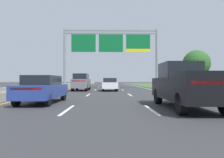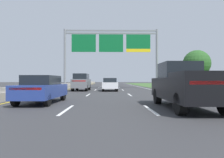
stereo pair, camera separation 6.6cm
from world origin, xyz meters
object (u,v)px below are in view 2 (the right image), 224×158
object	(u,v)px
overhead_sign_gantry	(111,46)
car_white_centre_lane_sedan	(110,84)
car_darkgreen_centre_lane_sedan	(110,82)
car_blue_left_lane_sedan	(42,89)
car_grey_left_lane_suv	(82,82)
roadside_tree_mid	(197,64)
pickup_truck_black	(184,85)

from	to	relation	value
overhead_sign_gantry	car_white_centre_lane_sedan	distance (m)	9.28
car_darkgreen_centre_lane_sedan	car_blue_left_lane_sedan	bearing A→B (deg)	175.39
car_grey_left_lane_suv	car_white_centre_lane_sedan	bearing A→B (deg)	-98.58
car_darkgreen_centre_lane_sedan	car_blue_left_lane_sedan	size ratio (longest dim) A/B	1.00
overhead_sign_gantry	car_darkgreen_centre_lane_sedan	bearing A→B (deg)	90.70
car_grey_left_lane_suv	car_blue_left_lane_sedan	bearing A→B (deg)	178.71
car_darkgreen_centre_lane_sedan	car_white_centre_lane_sedan	world-z (taller)	same
overhead_sign_gantry	car_blue_left_lane_sedan	bearing A→B (deg)	-101.51
car_darkgreen_centre_lane_sedan	roadside_tree_mid	xyz separation A→B (m)	(14.09, -16.49, 3.20)
pickup_truck_black	car_blue_left_lane_sedan	size ratio (longest dim) A/B	1.22
pickup_truck_black	roadside_tree_mid	distance (m)	25.27
pickup_truck_black	roadside_tree_mid	size ratio (longest dim) A/B	0.88
car_white_centre_lane_sedan	roadside_tree_mid	distance (m)	16.31
pickup_truck_black	overhead_sign_gantry	bearing A→B (deg)	8.91
pickup_truck_black	car_darkgreen_centre_lane_sedan	size ratio (longest dim) A/B	1.22
car_white_centre_lane_sedan	overhead_sign_gantry	bearing A→B (deg)	-2.99
car_darkgreen_centre_lane_sedan	roadside_tree_mid	bearing A→B (deg)	-138.08
pickup_truck_black	roadside_tree_mid	xyz separation A→B (m)	(10.65, 22.73, 2.94)
pickup_truck_black	car_darkgreen_centre_lane_sedan	xyz separation A→B (m)	(-3.45, 39.22, -0.26)
car_white_centre_lane_sedan	car_blue_left_lane_sedan	xyz separation A→B (m)	(-3.88, -13.03, 0.00)
pickup_truck_black	roadside_tree_mid	bearing A→B (deg)	-24.45
car_white_centre_lane_sedan	car_blue_left_lane_sedan	world-z (taller)	same
overhead_sign_gantry	car_grey_left_lane_suv	world-z (taller)	overhead_sign_gantry
overhead_sign_gantry	pickup_truck_black	xyz separation A→B (m)	(3.24, -22.34, -5.67)
overhead_sign_gantry	car_white_centre_lane_sedan	world-z (taller)	overhead_sign_gantry
pickup_truck_black	car_blue_left_lane_sedan	xyz separation A→B (m)	(-7.35, 2.18, -0.26)
overhead_sign_gantry	car_blue_left_lane_sedan	size ratio (longest dim) A/B	3.39
car_grey_left_lane_suv	car_white_centre_lane_sedan	distance (m)	3.59
car_white_centre_lane_sedan	roadside_tree_mid	xyz separation A→B (m)	(14.11, 7.52, 3.20)
overhead_sign_gantry	car_grey_left_lane_suv	distance (m)	9.46
car_grey_left_lane_suv	roadside_tree_mid	xyz separation A→B (m)	(17.65, 6.97, 2.92)
car_darkgreen_centre_lane_sedan	car_white_centre_lane_sedan	size ratio (longest dim) A/B	1.00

